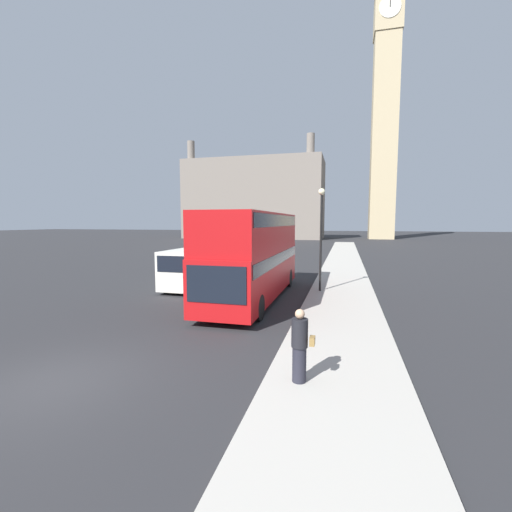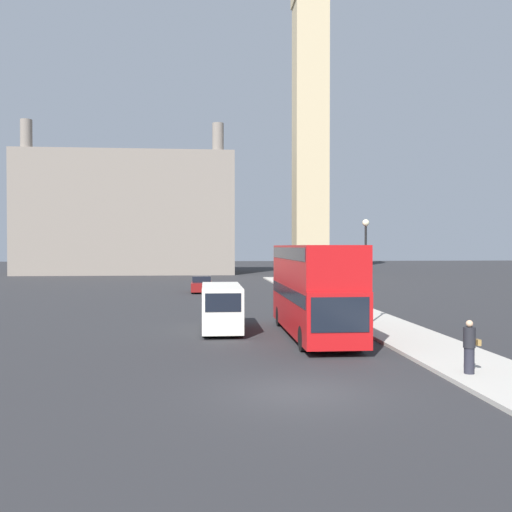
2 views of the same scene
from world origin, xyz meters
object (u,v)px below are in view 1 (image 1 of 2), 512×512
(clock_tower, at_px, (386,85))
(street_lamp, at_px, (321,224))
(parked_sedan, at_px, (267,247))
(red_double_decker_bus, at_px, (255,252))
(white_van, at_px, (194,267))
(pedestrian, at_px, (300,346))

(clock_tower, distance_m, street_lamp, 73.26)
(parked_sedan, bearing_deg, red_double_decker_bus, -78.45)
(red_double_decker_bus, xyz_separation_m, white_van, (-4.33, 2.07, -1.17))
(white_van, xyz_separation_m, pedestrian, (7.79, -10.95, -0.23))
(clock_tower, relative_size, street_lamp, 12.06)
(clock_tower, bearing_deg, white_van, -104.23)
(pedestrian, height_order, street_lamp, street_lamp)
(pedestrian, distance_m, parked_sedan, 36.97)
(street_lamp, bearing_deg, clock_tower, 82.00)
(clock_tower, bearing_deg, red_double_decker_bus, -100.33)
(pedestrian, bearing_deg, white_van, 125.43)
(white_van, distance_m, pedestrian, 13.44)
(white_van, relative_size, parked_sedan, 1.19)
(street_lamp, bearing_deg, white_van, -179.07)
(pedestrian, bearing_deg, parked_sedan, 104.05)
(red_double_decker_bus, distance_m, pedestrian, 9.64)
(clock_tower, height_order, pedestrian, clock_tower)
(red_double_decker_bus, height_order, parked_sedan, red_double_decker_bus)
(white_van, xyz_separation_m, parked_sedan, (-1.18, 24.91, -0.55))
(red_double_decker_bus, height_order, pedestrian, red_double_decker_bus)
(street_lamp, distance_m, parked_sedan, 26.45)
(white_van, xyz_separation_m, street_lamp, (7.48, 0.12, 2.57))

